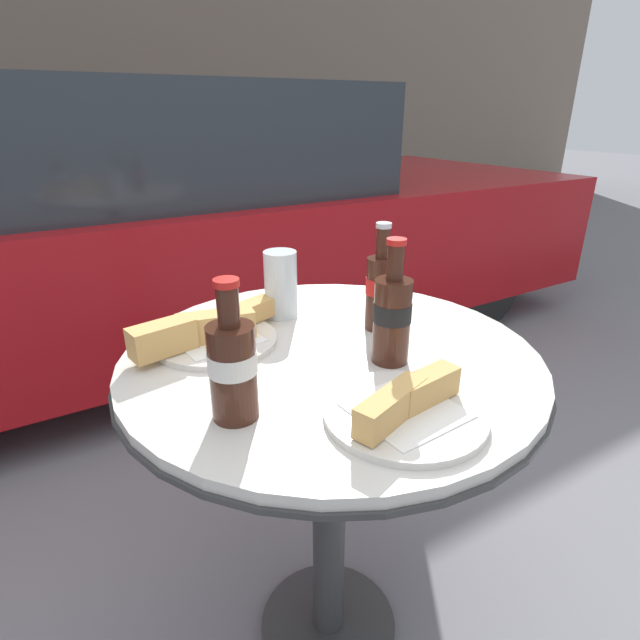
{
  "coord_description": "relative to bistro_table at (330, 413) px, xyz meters",
  "views": [
    {
      "loc": [
        -0.46,
        -0.73,
        1.2
      ],
      "look_at": [
        0.0,
        0.04,
        0.83
      ],
      "focal_mm": 28.0,
      "sensor_mm": 36.0,
      "label": 1
    }
  ],
  "objects": [
    {
      "name": "parked_car",
      "position": [
        0.18,
        1.9,
        -0.01
      ],
      "size": [
        4.6,
        1.72,
        1.31
      ],
      "color": "#9E0F14",
      "rests_on": "ground_plane"
    },
    {
      "name": "cola_bottle_left",
      "position": [
        0.15,
        0.04,
        0.23
      ],
      "size": [
        0.06,
        0.06,
        0.22
      ],
      "color": "#3D1E14",
      "rests_on": "bistro_table"
    },
    {
      "name": "bistro_table",
      "position": [
        0.0,
        0.0,
        0.0
      ],
      "size": [
        0.8,
        0.8,
        0.78
      ],
      "color": "#333333",
      "rests_on": "ground_plane"
    },
    {
      "name": "lunch_plate_far",
      "position": [
        -0.02,
        -0.25,
        0.16
      ],
      "size": [
        0.25,
        0.25,
        0.06
      ],
      "color": "silver",
      "rests_on": "bistro_table"
    },
    {
      "name": "drinking_glass",
      "position": [
        0.0,
        0.21,
        0.21
      ],
      "size": [
        0.07,
        0.07,
        0.15
      ],
      "color": "#C68923",
      "rests_on": "bistro_table"
    },
    {
      "name": "lunch_plate_near",
      "position": [
        -0.19,
        0.15,
        0.17
      ],
      "size": [
        0.32,
        0.24,
        0.07
      ],
      "color": "silver",
      "rests_on": "bistro_table"
    },
    {
      "name": "ground_plane",
      "position": [
        0.0,
        0.0,
        -0.63
      ],
      "size": [
        30.0,
        30.0,
        0.0
      ],
      "primitive_type": "plane",
      "color": "slate"
    },
    {
      "name": "cola_bottle_center",
      "position": [
        0.07,
        -0.09,
        0.23
      ],
      "size": [
        0.07,
        0.07,
        0.23
      ],
      "color": "#3D1E14",
      "rests_on": "bistro_table"
    },
    {
      "name": "cola_bottle_right",
      "position": [
        -0.24,
        -0.11,
        0.23
      ],
      "size": [
        0.07,
        0.07,
        0.22
      ],
      "color": "#3D1E14",
      "rests_on": "bistro_table"
    }
  ]
}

